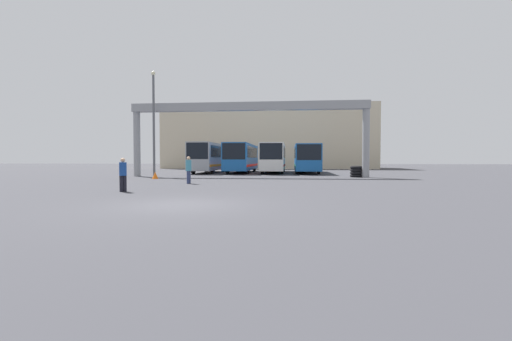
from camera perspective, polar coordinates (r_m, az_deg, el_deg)
ground_plane at (r=11.93m, az=-12.60°, el=-5.62°), size 200.00×200.00×0.00m
building_backdrop at (r=60.00m, az=2.18°, el=5.39°), size 34.83×12.00×10.39m
overhead_gantry at (r=30.20m, az=-1.42°, el=9.01°), size 20.78×0.80×6.49m
bus_slot_0 at (r=39.47m, az=-7.83°, el=2.40°), size 2.45×10.07×3.31m
bus_slot_1 at (r=39.64m, az=-2.34°, el=2.36°), size 2.54×11.83×3.24m
bus_slot_2 at (r=39.23m, az=2.99°, el=2.35°), size 2.46×11.71×3.23m
bus_slot_3 at (r=38.98m, az=8.39°, el=2.23°), size 2.60×11.22×3.09m
pedestrian_near_right at (r=17.47m, az=-21.29°, el=-0.52°), size 0.33×0.33×1.61m
pedestrian_near_left at (r=22.01m, az=-11.17°, el=0.20°), size 0.36×0.36×1.72m
traffic_cone at (r=28.09m, az=-16.45°, el=-0.77°), size 0.48×0.48×0.56m
tire_stack at (r=30.67m, az=16.36°, el=-0.18°), size 1.04×1.04×0.96m
lamp_post at (r=31.34m, az=-16.68°, el=8.05°), size 0.36×0.36×9.16m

